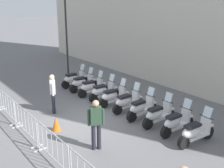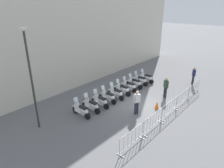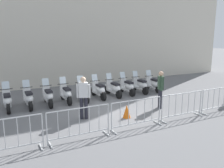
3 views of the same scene
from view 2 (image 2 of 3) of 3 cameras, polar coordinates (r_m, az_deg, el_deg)
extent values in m
plane|color=slate|center=(15.49, 8.20, -5.70)|extent=(120.00, 120.00, 0.00)
cube|color=beige|center=(18.71, -11.14, 21.49)|extent=(28.08, 5.97, 14.11)
cylinder|color=black|center=(14.38, -10.31, -7.13)|extent=(0.20, 0.49, 0.48)
cylinder|color=black|center=(13.54, -6.99, -8.92)|extent=(0.20, 0.49, 0.48)
cube|color=white|center=(13.94, -8.71, -7.86)|extent=(0.39, 0.90, 0.10)
ellipsoid|color=white|center=(13.63, -8.01, -7.40)|extent=(0.47, 0.88, 0.40)
cube|color=black|center=(13.54, -8.15, -6.55)|extent=(0.36, 0.63, 0.10)
cube|color=white|center=(14.10, -9.92, -6.29)|extent=(0.36, 0.18, 0.60)
cylinder|color=black|center=(13.95, -10.01, -5.10)|extent=(0.56, 0.11, 0.04)
cube|color=silver|center=(13.90, -10.19, -4.38)|extent=(0.34, 0.18, 0.35)
cube|color=white|center=(14.25, -10.38, -6.18)|extent=(0.24, 0.34, 0.06)
cylinder|color=black|center=(14.86, -7.58, -5.92)|extent=(0.20, 0.49, 0.48)
cylinder|color=black|center=(14.06, -4.17, -7.54)|extent=(0.20, 0.49, 0.48)
cube|color=white|center=(14.43, -5.93, -6.57)|extent=(0.38, 0.90, 0.10)
ellipsoid|color=white|center=(14.14, -5.19, -6.09)|extent=(0.46, 0.88, 0.40)
cube|color=black|center=(14.05, -5.31, -5.26)|extent=(0.35, 0.63, 0.10)
cube|color=white|center=(14.59, -7.15, -5.08)|extent=(0.35, 0.18, 0.60)
cylinder|color=black|center=(14.44, -7.21, -3.92)|extent=(0.56, 0.10, 0.04)
cube|color=silver|center=(14.40, -7.38, -3.22)|extent=(0.33, 0.18, 0.35)
cube|color=white|center=(14.73, -7.63, -4.99)|extent=(0.24, 0.34, 0.06)
cylinder|color=black|center=(15.40, -5.00, -4.73)|extent=(0.21, 0.50, 0.48)
cylinder|color=black|center=(14.60, -1.68, -6.26)|extent=(0.21, 0.50, 0.48)
cube|color=white|center=(14.97, -3.39, -5.34)|extent=(0.41, 0.90, 0.10)
ellipsoid|color=white|center=(14.68, -2.65, -4.86)|extent=(0.48, 0.88, 0.40)
cube|color=black|center=(14.60, -2.75, -4.05)|extent=(0.37, 0.64, 0.10)
cube|color=white|center=(15.13, -4.56, -3.91)|extent=(0.36, 0.19, 0.60)
cylinder|color=black|center=(14.99, -4.60, -2.78)|extent=(0.56, 0.12, 0.04)
cube|color=silver|center=(14.95, -4.75, -2.10)|extent=(0.34, 0.19, 0.35)
cube|color=white|center=(15.28, -5.03, -3.83)|extent=(0.25, 0.35, 0.06)
cylinder|color=black|center=(15.99, -2.86, -3.57)|extent=(0.20, 0.49, 0.48)
cylinder|color=black|center=(15.24, 0.49, -4.94)|extent=(0.20, 0.49, 0.48)
cube|color=white|center=(15.59, -1.23, -4.11)|extent=(0.39, 0.90, 0.10)
ellipsoid|color=white|center=(15.31, -0.47, -3.62)|extent=(0.47, 0.88, 0.40)
cube|color=black|center=(15.24, -0.55, -2.84)|extent=(0.36, 0.63, 0.10)
cube|color=white|center=(15.74, -2.40, -2.76)|extent=(0.36, 0.18, 0.60)
cylinder|color=black|center=(15.60, -2.41, -1.66)|extent=(0.56, 0.11, 0.04)
cube|color=silver|center=(15.56, -2.56, -1.01)|extent=(0.34, 0.18, 0.35)
cube|color=white|center=(15.88, -2.88, -2.70)|extent=(0.24, 0.34, 0.06)
cylinder|color=black|center=(16.58, -0.50, -2.56)|extent=(0.22, 0.50, 0.48)
cylinder|color=black|center=(15.81, 2.70, -3.89)|extent=(0.22, 0.50, 0.48)
cube|color=white|center=(16.17, 1.06, -3.08)|extent=(0.43, 0.90, 0.10)
ellipsoid|color=white|center=(15.90, 1.80, -2.61)|extent=(0.50, 0.89, 0.40)
cube|color=black|center=(15.82, 1.72, -1.85)|extent=(0.38, 0.64, 0.10)
cube|color=white|center=(16.33, -0.04, -1.77)|extent=(0.36, 0.20, 0.60)
cylinder|color=black|center=(16.19, -0.04, -0.71)|extent=(0.56, 0.14, 0.04)
cube|color=silver|center=(16.16, -0.17, -0.07)|extent=(0.34, 0.19, 0.35)
cube|color=white|center=(16.46, -0.51, -1.71)|extent=(0.25, 0.35, 0.06)
cylinder|color=black|center=(17.21, 1.24, -1.58)|extent=(0.19, 0.49, 0.48)
cylinder|color=black|center=(16.52, 4.57, -2.72)|extent=(0.19, 0.49, 0.48)
cube|color=white|center=(16.84, 2.87, -2.02)|extent=(0.38, 0.89, 0.10)
ellipsoid|color=white|center=(16.59, 3.65, -1.52)|extent=(0.45, 0.88, 0.40)
cube|color=black|center=(16.52, 3.58, -0.80)|extent=(0.35, 0.63, 0.10)
cube|color=white|center=(16.98, 1.74, -0.79)|extent=(0.35, 0.18, 0.60)
cylinder|color=black|center=(16.85, 1.75, 0.24)|extent=(0.56, 0.10, 0.04)
cube|color=silver|center=(16.81, 1.62, 0.85)|extent=(0.33, 0.18, 0.35)
cube|color=white|center=(17.10, 1.25, -0.76)|extent=(0.24, 0.34, 0.06)
cylinder|color=black|center=(17.83, 3.08, -0.72)|extent=(0.18, 0.49, 0.48)
cylinder|color=black|center=(17.21, 6.43, -1.73)|extent=(0.18, 0.49, 0.48)
cube|color=white|center=(17.50, 4.73, -1.10)|extent=(0.35, 0.89, 0.10)
ellipsoid|color=white|center=(17.26, 5.52, -0.60)|extent=(0.43, 0.87, 0.40)
cube|color=black|center=(17.19, 5.46, 0.10)|extent=(0.33, 0.62, 0.10)
cube|color=white|center=(17.62, 3.59, 0.06)|extent=(0.35, 0.17, 0.60)
cylinder|color=black|center=(17.49, 3.61, 1.06)|extent=(0.56, 0.08, 0.04)
cube|color=silver|center=(17.45, 3.50, 1.65)|extent=(0.33, 0.17, 0.35)
cube|color=white|center=(17.73, 3.10, 0.09)|extent=(0.23, 0.34, 0.06)
cylinder|color=black|center=(18.55, 4.74, 0.18)|extent=(0.20, 0.49, 0.48)
cylinder|color=black|center=(17.90, 7.92, -0.82)|extent=(0.20, 0.49, 0.48)
cube|color=white|center=(18.20, 6.30, -0.19)|extent=(0.39, 0.90, 0.10)
ellipsoid|color=white|center=(17.97, 7.06, 0.29)|extent=(0.46, 0.88, 0.40)
cube|color=black|center=(17.90, 7.01, 0.96)|extent=(0.35, 0.63, 0.10)
cube|color=white|center=(18.33, 5.23, 0.93)|extent=(0.35, 0.18, 0.60)
cylinder|color=black|center=(18.21, 5.27, 1.89)|extent=(0.56, 0.11, 0.04)
cube|color=silver|center=(18.18, 5.16, 2.46)|extent=(0.33, 0.18, 0.35)
cube|color=white|center=(18.45, 4.76, 0.95)|extent=(0.24, 0.34, 0.06)
cylinder|color=black|center=(19.24, 6.31, 0.96)|extent=(0.20, 0.49, 0.48)
cylinder|color=black|center=(18.62, 9.42, 0.03)|extent=(0.20, 0.49, 0.48)
cube|color=white|center=(18.91, 7.85, 0.61)|extent=(0.39, 0.90, 0.10)
ellipsoid|color=white|center=(18.68, 8.59, 1.08)|extent=(0.46, 0.88, 0.40)
cube|color=black|center=(18.62, 8.55, 1.74)|extent=(0.35, 0.63, 0.10)
cube|color=white|center=(19.03, 6.81, 1.69)|extent=(0.35, 0.18, 0.60)
cylinder|color=black|center=(18.92, 6.85, 2.62)|extent=(0.56, 0.11, 0.04)
cube|color=silver|center=(18.88, 6.75, 3.17)|extent=(0.33, 0.18, 0.35)
cube|color=white|center=(19.14, 6.34, 1.71)|extent=(0.24, 0.34, 0.06)
cylinder|color=black|center=(19.93, 8.09, 1.64)|extent=(0.23, 0.50, 0.48)
cylinder|color=black|center=(19.27, 11.02, 0.70)|extent=(0.23, 0.50, 0.48)
cube|color=white|center=(19.58, 9.54, 1.29)|extent=(0.44, 0.91, 0.10)
ellipsoid|color=white|center=(19.35, 10.25, 1.74)|extent=(0.51, 0.89, 0.40)
cube|color=black|center=(19.29, 10.22, 2.37)|extent=(0.39, 0.64, 0.10)
cube|color=white|center=(19.72, 8.57, 2.34)|extent=(0.36, 0.20, 0.60)
cylinder|color=black|center=(19.61, 8.62, 3.25)|extent=(0.56, 0.14, 0.04)
cube|color=silver|center=(19.58, 8.54, 3.78)|extent=(0.34, 0.20, 0.35)
cube|color=white|center=(19.83, 8.13, 2.37)|extent=(0.26, 0.35, 0.06)
cube|color=#B2B5B7|center=(10.83, 2.37, -19.52)|extent=(0.10, 0.44, 0.04)
cube|color=#B2B5B7|center=(12.02, 8.25, -14.82)|extent=(0.10, 0.44, 0.04)
cylinder|color=#B2B5B7|center=(10.45, 2.12, -17.70)|extent=(0.04, 0.04, 1.05)
cylinder|color=#B2B5B7|center=(11.78, 8.62, -12.68)|extent=(0.04, 0.04, 1.05)
cylinder|color=#B2B5B7|center=(10.78, 5.71, -12.84)|extent=(2.04, 0.30, 0.04)
cylinder|color=#B2B5B7|center=(11.30, 5.53, -16.45)|extent=(2.04, 0.30, 0.04)
cylinder|color=#B2B5B7|center=(10.60, 3.35, -16.41)|extent=(0.02, 0.02, 0.87)
cylinder|color=#B2B5B7|center=(10.81, 4.51, -15.54)|extent=(0.02, 0.02, 0.87)
cylinder|color=#B2B5B7|center=(11.03, 5.62, -14.69)|extent=(0.02, 0.02, 0.87)
cylinder|color=#B2B5B7|center=(11.26, 6.67, -13.87)|extent=(0.02, 0.02, 0.87)
cylinder|color=#B2B5B7|center=(11.49, 7.68, -13.08)|extent=(0.02, 0.02, 0.87)
cube|color=#B2B5B7|center=(12.22, 9.01, -14.18)|extent=(0.10, 0.44, 0.04)
cube|color=#B2B5B7|center=(13.60, 13.42, -10.39)|extent=(0.10, 0.44, 0.04)
cylinder|color=#B2B5B7|center=(11.87, 8.94, -12.41)|extent=(0.04, 0.04, 1.05)
cylinder|color=#B2B5B7|center=(13.40, 13.78, -8.42)|extent=(0.04, 0.04, 1.05)
cylinder|color=#B2B5B7|center=(12.34, 11.71, -8.25)|extent=(2.04, 0.30, 0.04)
cylinder|color=#B2B5B7|center=(12.80, 11.40, -11.60)|extent=(2.04, 0.30, 0.04)
cylinder|color=#B2B5B7|center=(12.06, 9.87, -11.33)|extent=(0.02, 0.02, 0.87)
cylinder|color=#B2B5B7|center=(12.31, 10.73, -10.63)|extent=(0.02, 0.02, 0.87)
cylinder|color=#B2B5B7|center=(12.57, 11.56, -9.96)|extent=(0.02, 0.02, 0.87)
cylinder|color=#B2B5B7|center=(12.82, 12.34, -9.31)|extent=(0.02, 0.02, 0.87)
cylinder|color=#B2B5B7|center=(13.09, 13.09, -8.69)|extent=(0.02, 0.02, 0.87)
cube|color=#B2B5B7|center=(13.81, 13.99, -9.88)|extent=(0.10, 0.44, 0.04)
cube|color=#B2B5B7|center=(15.31, 17.36, -6.85)|extent=(0.10, 0.44, 0.04)
cylinder|color=#B2B5B7|center=(13.49, 14.03, -8.21)|extent=(0.04, 0.04, 1.05)
cylinder|color=#B2B5B7|center=(15.15, 17.71, -5.06)|extent=(0.04, 0.04, 1.05)
cylinder|color=#B2B5B7|center=(14.07, 16.21, -4.68)|extent=(2.04, 0.30, 0.04)
cylinder|color=#B2B5B7|center=(14.47, 15.84, -7.75)|extent=(2.04, 0.30, 0.04)
cylinder|color=#B2B5B7|center=(13.72, 14.74, -7.31)|extent=(0.02, 0.02, 0.87)
cylinder|color=#B2B5B7|center=(13.99, 15.39, -6.76)|extent=(0.02, 0.02, 0.87)
cylinder|color=#B2B5B7|center=(14.27, 16.02, -6.23)|extent=(0.02, 0.02, 0.87)
cylinder|color=#B2B5B7|center=(14.54, 16.62, -5.73)|extent=(0.02, 0.02, 0.87)
cylinder|color=#B2B5B7|center=(14.83, 17.20, -5.23)|extent=(0.02, 0.02, 0.87)
cube|color=#B2B5B7|center=(15.55, 17.81, -6.45)|extent=(0.10, 0.44, 0.04)
cube|color=#B2B5B7|center=(17.14, 20.44, -4.03)|extent=(0.10, 0.44, 0.04)
cylinder|color=#B2B5B7|center=(15.25, 17.90, -4.90)|extent=(0.04, 0.04, 1.05)
cylinder|color=#B2B5B7|center=(17.00, 20.78, -2.41)|extent=(0.04, 0.04, 1.05)
cylinder|color=#B2B5B7|center=(15.90, 19.66, -1.89)|extent=(2.04, 0.30, 0.04)
cylinder|color=#B2B5B7|center=(16.26, 19.26, -4.68)|extent=(2.04, 0.30, 0.04)
cylinder|color=#B2B5B7|center=(15.50, 18.47, -4.15)|extent=(0.02, 0.02, 0.87)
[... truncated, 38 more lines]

